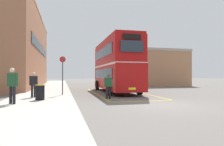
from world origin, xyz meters
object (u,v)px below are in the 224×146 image
Objects in this scene: pedestrian_waiting_far at (12,83)px; bus_stop_sign at (63,72)px; single_deck_bus at (111,75)px; pedestrian_boarding at (108,84)px; litter_bin at (40,92)px; pedestrian_waiting_near at (34,83)px; double_decker_bus at (115,65)px.

pedestrian_waiting_far is 5.01m from bus_stop_sign.
single_deck_bus is 3.46× the size of bus_stop_sign.
pedestrian_boarding is 1.89× the size of litter_bin.
pedestrian_waiting_near is at bearing -113.97° from single_deck_bus.
double_decker_bus is at bearing 70.40° from pedestrian_boarding.
pedestrian_waiting_near is 1.85× the size of litter_bin.
litter_bin is at bearing -135.61° from double_decker_bus.
double_decker_bus reaches higher than single_deck_bus.
double_decker_bus is 5.42× the size of pedestrian_waiting_far.
double_decker_bus reaches higher than pedestrian_waiting_near.
double_decker_bus reaches higher than bus_stop_sign.
single_deck_bus is at bearing 68.63° from bus_stop_sign.
pedestrian_boarding reaches higher than litter_bin.
single_deck_bus is 24.90m from bus_stop_sign.
bus_stop_sign reaches higher than pedestrian_waiting_far.
single_deck_bus is at bearing 67.31° from pedestrian_waiting_far.
bus_stop_sign is at bearing 66.62° from litter_bin.
pedestrian_boarding is 4.86m from pedestrian_waiting_near.
litter_bin is (1.16, 1.40, -0.61)m from pedestrian_waiting_far.
bus_stop_sign reaches higher than pedestrian_boarding.
pedestrian_waiting_near reaches higher than pedestrian_boarding.
single_deck_bus is (4.30, 20.21, -0.87)m from double_decker_bus.
litter_bin is (0.56, -1.60, -0.49)m from pedestrian_waiting_near.
pedestrian_waiting_far is 1.92m from litter_bin.
pedestrian_waiting_near is (-4.80, 0.75, 0.12)m from pedestrian_boarding.
pedestrian_waiting_far is at bearing -112.69° from single_deck_bus.
bus_stop_sign is (-9.07, -23.18, 0.18)m from single_deck_bus.
pedestrian_waiting_near is (-10.90, -24.52, -0.57)m from single_deck_bus.
litter_bin is at bearing -168.59° from pedestrian_boarding.
double_decker_bus is 20.68m from single_deck_bus.
single_deck_bus reaches higher than pedestrian_boarding.
bus_stop_sign is (2.43, 4.33, 0.63)m from pedestrian_waiting_far.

